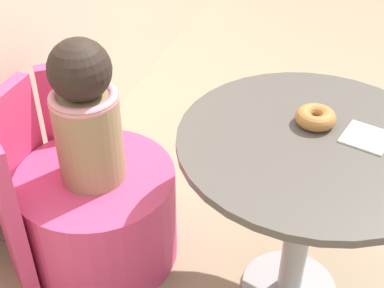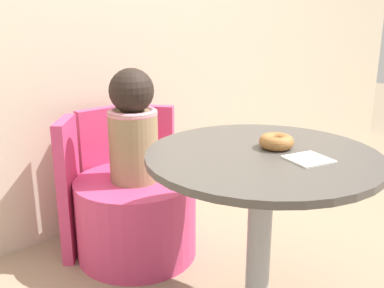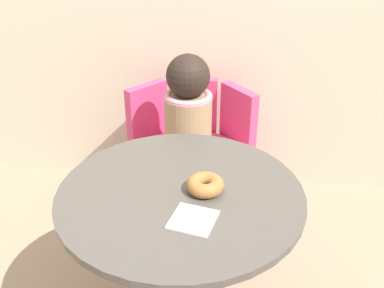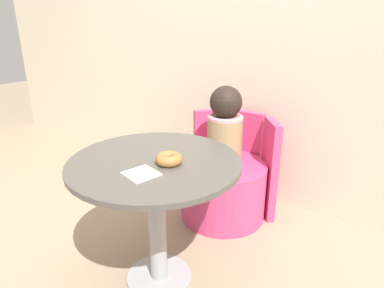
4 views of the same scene
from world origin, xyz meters
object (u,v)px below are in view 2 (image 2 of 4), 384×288
Objects in this scene: tub_chair at (136,217)px; child_figure at (133,127)px; round_table at (261,192)px; donut at (276,142)px.

child_figure reaches higher than tub_chair.
tub_chair is at bearing 180.00° from child_figure.
donut reaches higher than round_table.
tub_chair is (-0.05, 0.72, -0.34)m from round_table.
round_table is 1.41× the size of tub_chair.
round_table is 0.73m from child_figure.
round_table is 0.18m from donut.
tub_chair is 0.44m from child_figure.
tub_chair is 4.69× the size of donut.
child_figure reaches higher than round_table.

